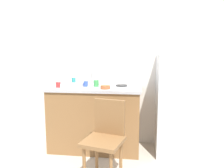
{
  "coord_description": "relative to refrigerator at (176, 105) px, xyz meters",
  "views": [
    {
      "loc": [
        0.49,
        -2.37,
        1.41
      ],
      "look_at": [
        0.1,
        0.6,
        0.97
      ],
      "focal_mm": 34.8,
      "sensor_mm": 36.0,
      "label": 1
    }
  ],
  "objects": [
    {
      "name": "cup_red",
      "position": [
        -1.64,
        -0.14,
        0.27
      ],
      "size": [
        0.07,
        0.07,
        0.07
      ],
      "primitive_type": "cylinder",
      "color": "red",
      "rests_on": "countertop"
    },
    {
      "name": "hotplate",
      "position": [
        -0.77,
        0.09,
        0.24
      ],
      "size": [
        0.17,
        0.17,
        0.02
      ],
      "primitive_type": "cylinder",
      "color": "#2D2D2D",
      "rests_on": "countertop"
    },
    {
      "name": "faucet",
      "position": [
        -1.23,
        0.24,
        0.38
      ],
      "size": [
        0.02,
        0.02,
        0.29
      ],
      "primitive_type": "cylinder",
      "color": "#B7B7BC",
      "rests_on": "countertop"
    },
    {
      "name": "back_wall",
      "position": [
        -0.99,
        0.34,
        0.52
      ],
      "size": [
        4.8,
        0.1,
        2.41
      ],
      "primitive_type": "cube",
      "color": "white",
      "rests_on": "ground_plane"
    },
    {
      "name": "cup_green",
      "position": [
        -1.12,
        0.0,
        0.28
      ],
      "size": [
        0.08,
        0.08,
        0.09
      ],
      "primitive_type": "cylinder",
      "color": "green",
      "rests_on": "countertop"
    },
    {
      "name": "countertop",
      "position": [
        -1.14,
        -0.01,
        0.21
      ],
      "size": [
        1.32,
        0.64,
        0.04
      ],
      "primitive_type": "cube",
      "color": "#B7B7BC",
      "rests_on": "cabinet_base"
    },
    {
      "name": "dish_tray",
      "position": [
        -1.45,
        -0.09,
        0.26
      ],
      "size": [
        0.28,
        0.2,
        0.05
      ],
      "primitive_type": "cube",
      "color": "white",
      "rests_on": "countertop"
    },
    {
      "name": "terracotta_bowl",
      "position": [
        -0.96,
        -0.18,
        0.26
      ],
      "size": [
        0.13,
        0.13,
        0.05
      ],
      "primitive_type": "cylinder",
      "color": "#B25B33",
      "rests_on": "countertop"
    },
    {
      "name": "refrigerator",
      "position": [
        0.0,
        0.0,
        0.0
      ],
      "size": [
        0.53,
        0.57,
        1.38
      ],
      "primitive_type": "cube",
      "color": "silver",
      "rests_on": "ground_plane"
    },
    {
      "name": "chair",
      "position": [
        -0.86,
        -0.81,
        -0.19
      ],
      "size": [
        0.48,
        0.48,
        0.89
      ],
      "rotation": [
        0.0,
        0.0,
        -0.24
      ],
      "color": "olive",
      "rests_on": "ground_plane"
    },
    {
      "name": "cabinet_base",
      "position": [
        -1.14,
        -0.01,
        -0.25
      ],
      "size": [
        1.28,
        0.6,
        0.88
      ],
      "primitive_type": "cube",
      "color": "olive",
      "rests_on": "ground_plane"
    },
    {
      "name": "cup_teal",
      "position": [
        -1.5,
        0.14,
        0.29
      ],
      "size": [
        0.06,
        0.06,
        0.1
      ],
      "primitive_type": "cylinder",
      "color": "teal",
      "rests_on": "countertop"
    },
    {
      "name": "cup_blue",
      "position": [
        -1.27,
        -0.01,
        0.27
      ],
      "size": [
        0.06,
        0.06,
        0.08
      ],
      "primitive_type": "cylinder",
      "color": "blue",
      "rests_on": "countertop"
    }
  ]
}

